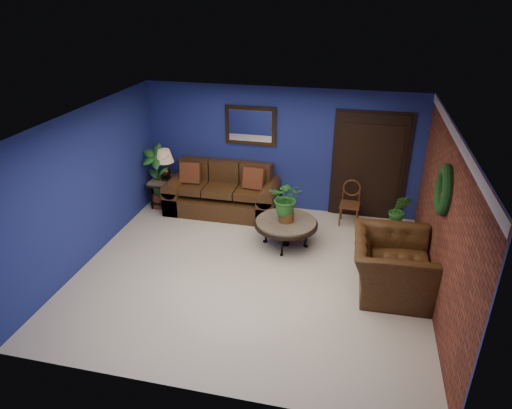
% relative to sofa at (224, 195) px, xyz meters
% --- Properties ---
extents(floor, '(5.50, 5.50, 0.00)m').
position_rel_sofa_xyz_m(floor, '(1.08, -2.08, -0.33)').
color(floor, beige).
rests_on(floor, ground).
extents(wall_back, '(5.50, 0.04, 2.50)m').
position_rel_sofa_xyz_m(wall_back, '(1.08, 0.42, 0.92)').
color(wall_back, navy).
rests_on(wall_back, ground).
extents(wall_left, '(0.04, 5.00, 2.50)m').
position_rel_sofa_xyz_m(wall_left, '(-1.67, -2.08, 0.92)').
color(wall_left, navy).
rests_on(wall_left, ground).
extents(wall_right_brick, '(0.04, 5.00, 2.50)m').
position_rel_sofa_xyz_m(wall_right_brick, '(3.83, -2.08, 0.92)').
color(wall_right_brick, maroon).
rests_on(wall_right_brick, ground).
extents(ceiling, '(5.50, 5.00, 0.02)m').
position_rel_sofa_xyz_m(ceiling, '(1.08, -2.08, 2.17)').
color(ceiling, silver).
rests_on(ceiling, wall_back).
extents(crown_molding, '(0.03, 5.00, 0.14)m').
position_rel_sofa_xyz_m(crown_molding, '(3.80, -2.08, 2.10)').
color(crown_molding, white).
rests_on(crown_molding, wall_right_brick).
extents(wall_mirror, '(1.02, 0.06, 0.77)m').
position_rel_sofa_xyz_m(wall_mirror, '(0.48, 0.38, 1.39)').
color(wall_mirror, '#3C2610').
rests_on(wall_mirror, wall_back).
extents(closet_door, '(1.44, 0.06, 2.18)m').
position_rel_sofa_xyz_m(closet_door, '(2.83, 0.39, 0.72)').
color(closet_door, black).
rests_on(closet_door, wall_back).
extents(wreath, '(0.16, 0.72, 0.72)m').
position_rel_sofa_xyz_m(wreath, '(3.77, -2.03, 1.37)').
color(wreath, black).
rests_on(wreath, wall_right_brick).
extents(sofa, '(2.25, 0.97, 1.01)m').
position_rel_sofa_xyz_m(sofa, '(0.00, 0.00, 0.00)').
color(sofa, '#4A2D15').
rests_on(sofa, ground).
extents(coffee_table, '(1.12, 1.12, 0.48)m').
position_rel_sofa_xyz_m(coffee_table, '(1.48, -1.11, 0.09)').
color(coffee_table, '#504A46').
rests_on(coffee_table, ground).
extents(end_table, '(0.65, 0.65, 0.59)m').
position_rel_sofa_xyz_m(end_table, '(-1.22, -0.03, 0.12)').
color(end_table, '#504A46').
rests_on(end_table, ground).
extents(table_lamp, '(0.37, 0.37, 0.62)m').
position_rel_sofa_xyz_m(table_lamp, '(-1.22, -0.03, 0.66)').
color(table_lamp, '#3C2610').
rests_on(table_lamp, end_table).
extents(side_chair, '(0.39, 0.39, 0.87)m').
position_rel_sofa_xyz_m(side_chair, '(2.54, 0.03, 0.16)').
color(side_chair, '#562A18').
rests_on(side_chair, ground).
extents(armchair, '(1.19, 1.35, 0.86)m').
position_rel_sofa_xyz_m(armchair, '(3.23, -2.06, 0.10)').
color(armchair, '#4A2D15').
rests_on(armchair, ground).
extents(coffee_plant, '(0.57, 0.50, 0.76)m').
position_rel_sofa_xyz_m(coffee_plant, '(1.48, -1.11, 0.57)').
color(coffee_plant, brown).
rests_on(coffee_plant, coffee_table).
extents(floor_plant, '(0.43, 0.37, 0.82)m').
position_rel_sofa_xyz_m(floor_plant, '(3.43, -0.25, 0.09)').
color(floor_plant, brown).
rests_on(floor_plant, ground).
extents(tall_plant, '(0.59, 0.42, 1.33)m').
position_rel_sofa_xyz_m(tall_plant, '(-1.37, -0.13, 0.38)').
color(tall_plant, brown).
rests_on(tall_plant, ground).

